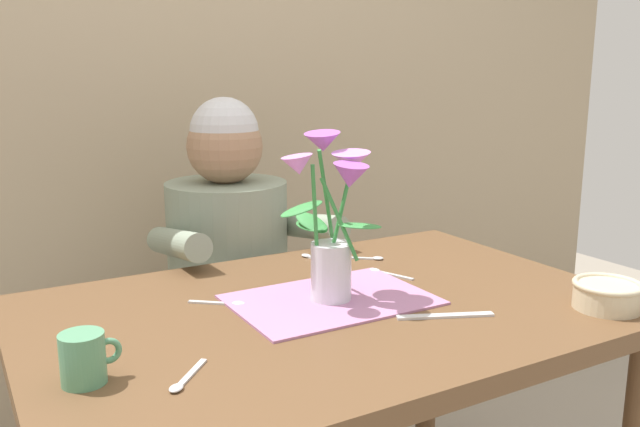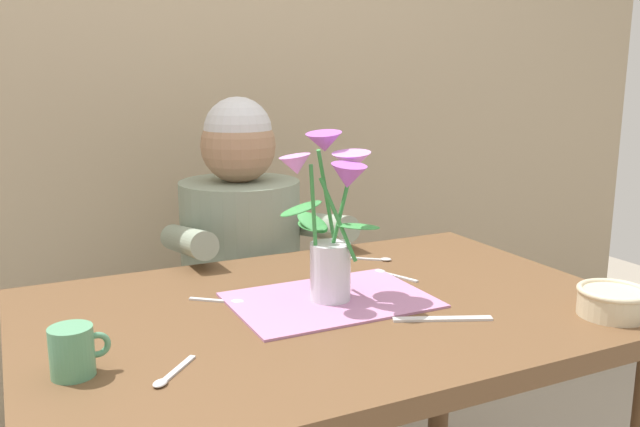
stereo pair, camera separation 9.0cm
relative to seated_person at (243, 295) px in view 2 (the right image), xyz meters
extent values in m
cube|color=tan|center=(-0.03, 0.43, 0.69)|extent=(4.00, 0.10, 2.50)
cube|color=brown|center=(-0.03, -0.62, 0.16)|extent=(1.20, 0.80, 0.04)
cylinder|color=brown|center=(0.51, -0.28, -0.21)|extent=(0.06, 0.06, 0.70)
cylinder|color=#4C4C56|center=(0.00, 0.00, -0.36)|extent=(0.30, 0.30, 0.40)
cylinder|color=gray|center=(0.00, 0.00, 0.09)|extent=(0.34, 0.34, 0.50)
sphere|color=#A37A5B|center=(0.00, 0.00, 0.44)|extent=(0.21, 0.21, 0.21)
sphere|color=silver|center=(0.00, 0.00, 0.48)|extent=(0.19, 0.19, 0.19)
cylinder|color=gray|center=(-0.19, -0.14, 0.22)|extent=(0.07, 0.33, 0.12)
cylinder|color=gray|center=(0.19, -0.14, 0.22)|extent=(0.07, 0.33, 0.12)
cube|color=#B275A3|center=(-0.02, -0.60, 0.18)|extent=(0.40, 0.28, 0.00)
cylinder|color=silver|center=(-0.02, -0.60, 0.24)|extent=(0.08, 0.08, 0.12)
cylinder|color=#388E42|center=(0.01, -0.59, 0.36)|extent=(0.06, 0.01, 0.19)
cone|color=#CC7FDB|center=(0.04, -0.59, 0.46)|extent=(0.11, 0.11, 0.04)
sphere|color=#E5D14C|center=(0.04, -0.59, 0.47)|extent=(0.02, 0.02, 0.02)
cylinder|color=#388E42|center=(-0.01, -0.56, 0.38)|extent=(0.07, 0.06, 0.22)
cone|color=#A351B7|center=(0.00, -0.53, 0.50)|extent=(0.11, 0.11, 0.05)
sphere|color=#E5D14C|center=(0.00, -0.53, 0.50)|extent=(0.02, 0.02, 0.02)
cylinder|color=#388E42|center=(-0.05, -0.60, 0.36)|extent=(0.02, 0.02, 0.20)
cone|color=#CC7FDB|center=(-0.09, -0.60, 0.46)|extent=(0.08, 0.08, 0.05)
sphere|color=#E5D14C|center=(-0.09, -0.60, 0.47)|extent=(0.02, 0.02, 0.02)
cylinder|color=#388E42|center=(-0.01, -0.62, 0.35)|extent=(0.06, 0.07, 0.17)
cone|color=#A351B7|center=(0.00, -0.64, 0.44)|extent=(0.09, 0.09, 0.05)
sphere|color=#E5D14C|center=(0.00, -0.64, 0.45)|extent=(0.02, 0.02, 0.02)
ellipsoid|color=#388E42|center=(-0.03, -0.54, 0.33)|extent=(0.06, 0.09, 0.05)
ellipsoid|color=#388E42|center=(0.02, -0.64, 0.34)|extent=(0.09, 0.10, 0.01)
ellipsoid|color=#388E42|center=(-0.03, -0.54, 0.33)|extent=(0.06, 0.10, 0.02)
ellipsoid|color=#388E42|center=(-0.07, -0.56, 0.37)|extent=(0.09, 0.08, 0.05)
cylinder|color=beige|center=(0.44, -0.91, 0.20)|extent=(0.13, 0.13, 0.05)
torus|color=beige|center=(0.44, -0.91, 0.23)|extent=(0.14, 0.14, 0.01)
cube|color=silver|center=(0.13, -0.78, 0.18)|extent=(0.18, 0.09, 0.00)
cylinder|color=#569970|center=(-0.53, -0.72, 0.22)|extent=(0.07, 0.07, 0.08)
torus|color=#569970|center=(-0.49, -0.72, 0.22)|extent=(0.04, 0.01, 0.04)
cube|color=silver|center=(0.11, -0.34, 0.18)|extent=(0.04, 0.10, 0.00)
ellipsoid|color=silver|center=(0.10, -0.28, 0.18)|extent=(0.03, 0.03, 0.01)
cube|color=silver|center=(0.20, -0.36, 0.18)|extent=(0.08, 0.07, 0.00)
ellipsoid|color=silver|center=(0.24, -0.39, 0.18)|extent=(0.03, 0.03, 0.01)
cube|color=silver|center=(-0.23, -0.49, 0.18)|extent=(0.08, 0.07, 0.00)
ellipsoid|color=silver|center=(-0.19, -0.52, 0.18)|extent=(0.03, 0.03, 0.01)
cube|color=silver|center=(0.20, -0.52, 0.18)|extent=(0.05, 0.10, 0.00)
ellipsoid|color=silver|center=(0.18, -0.47, 0.18)|extent=(0.03, 0.03, 0.01)
cube|color=silver|center=(-0.38, -0.78, 0.18)|extent=(0.08, 0.08, 0.00)
ellipsoid|color=silver|center=(-0.42, -0.82, 0.18)|extent=(0.03, 0.03, 0.01)
camera|label=1|loc=(-0.68, -1.71, 0.64)|focal=37.31mm
camera|label=2|loc=(-0.60, -1.75, 0.64)|focal=37.31mm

